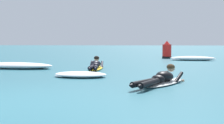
{
  "coord_description": "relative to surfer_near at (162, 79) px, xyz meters",
  "views": [
    {
      "loc": [
        2.3,
        -5.17,
        1.1
      ],
      "look_at": [
        1.36,
        4.76,
        0.39
      ],
      "focal_mm": 47.27,
      "sensor_mm": 36.0,
      "label": 1
    }
  ],
  "objects": [
    {
      "name": "whitewater_back",
      "position": [
        -5.54,
        3.9,
        -0.03
      ],
      "size": [
        3.21,
        1.29,
        0.25
      ],
      "color": "white",
      "rests_on": "ground"
    },
    {
      "name": "surfer_near",
      "position": [
        0.0,
        0.0,
        0.0
      ],
      "size": [
        1.58,
        2.37,
        0.53
      ],
      "color": "white",
      "rests_on": "ground"
    },
    {
      "name": "surfer_far",
      "position": [
        -2.3,
        3.98,
        -0.01
      ],
      "size": [
        0.68,
        2.59,
        0.53
      ],
      "color": "yellow",
      "rests_on": "ground"
    },
    {
      "name": "ground_plane",
      "position": [
        -2.86,
        7.69,
        -0.14
      ],
      "size": [
        120.0,
        120.0,
        0.0
      ],
      "primitive_type": "plane",
      "color": "#2D6B7A"
    },
    {
      "name": "whitewater_front",
      "position": [
        2.43,
        9.57,
        -0.02
      ],
      "size": [
        2.57,
        0.99,
        0.25
      ],
      "color": "white",
      "rests_on": "ground"
    },
    {
      "name": "channel_marker_buoy",
      "position": [
        1.17,
        11.68,
        0.31
      ],
      "size": [
        0.6,
        0.6,
        1.13
      ],
      "color": "red",
      "rests_on": "ground"
    },
    {
      "name": "whitewater_mid_right",
      "position": [
        -2.37,
        1.39,
        -0.07
      ],
      "size": [
        1.7,
        1.12,
        0.16
      ],
      "color": "white",
      "rests_on": "ground"
    }
  ]
}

